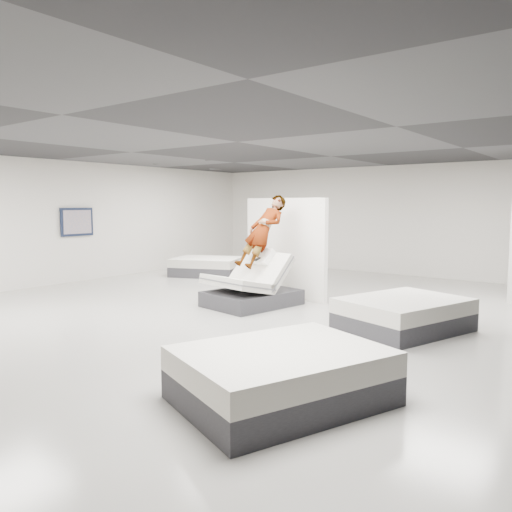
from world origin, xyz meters
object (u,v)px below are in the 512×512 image
(remote, at_px, (258,259))
(divider_panel, at_px, (285,247))
(wall_poster, at_px, (77,222))
(person, at_px, (263,247))
(flat_bed_right_near, at_px, (281,375))
(flat_bed_right_far, at_px, (403,314))
(flat_bed_left_far, at_px, (207,267))
(hero_bed, at_px, (251,289))

(remote, distance_m, divider_panel, 1.44)
(wall_poster, bearing_deg, person, 6.14)
(divider_panel, height_order, flat_bed_right_near, divider_panel)
(flat_bed_right_far, relative_size, flat_bed_right_near, 0.93)
(divider_panel, distance_m, flat_bed_right_near, 6.16)
(flat_bed_right_far, xyz_separation_m, flat_bed_left_far, (-6.93, 2.71, -0.01))
(flat_bed_right_near, height_order, flat_bed_left_far, flat_bed_right_near)
(flat_bed_left_far, bearing_deg, divider_panel, -20.02)
(flat_bed_right_far, bearing_deg, flat_bed_right_near, -88.71)
(person, distance_m, wall_poster, 5.73)
(divider_panel, bearing_deg, flat_bed_right_near, -45.27)
(remote, bearing_deg, hero_bed, 175.45)
(hero_bed, distance_m, remote, 0.67)
(flat_bed_right_near, xyz_separation_m, wall_poster, (-8.94, 3.44, 1.32))
(hero_bed, xyz_separation_m, flat_bed_right_near, (3.31, -3.73, -0.07))
(flat_bed_right_near, relative_size, flat_bed_left_far, 1.10)
(divider_panel, xyz_separation_m, flat_bed_right_far, (3.31, -1.40, -0.84))
(remote, bearing_deg, flat_bed_right_far, 9.88)
(remote, relative_size, wall_poster, 0.15)
(remote, bearing_deg, flat_bed_right_near, -40.07)
(hero_bed, height_order, divider_panel, divider_panel)
(remote, distance_m, flat_bed_right_near, 4.85)
(hero_bed, bearing_deg, flat_bed_right_near, -48.39)
(hero_bed, relative_size, flat_bed_right_far, 0.85)
(flat_bed_left_far, bearing_deg, wall_poster, -123.15)
(remote, height_order, flat_bed_left_far, remote)
(person, relative_size, flat_bed_right_near, 0.69)
(hero_bed, bearing_deg, flat_bed_right_far, -0.90)
(remote, bearing_deg, person, 122.15)
(flat_bed_right_far, xyz_separation_m, wall_poster, (-8.85, -0.23, 1.33))
(hero_bed, bearing_deg, person, 80.20)
(flat_bed_right_far, bearing_deg, remote, -179.92)
(divider_panel, height_order, flat_bed_right_far, divider_panel)
(hero_bed, relative_size, flat_bed_right_near, 0.79)
(person, relative_size, remote, 12.27)
(divider_panel, xyz_separation_m, flat_bed_left_far, (-3.62, 1.32, -0.85))
(person, relative_size, divider_panel, 0.71)
(remote, distance_m, flat_bed_right_far, 3.10)
(divider_panel, distance_m, flat_bed_left_far, 3.94)
(flat_bed_right_far, distance_m, wall_poster, 8.95)
(divider_panel, bearing_deg, flat_bed_right_far, -11.90)
(divider_panel, xyz_separation_m, wall_poster, (-5.54, -1.63, 0.50))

